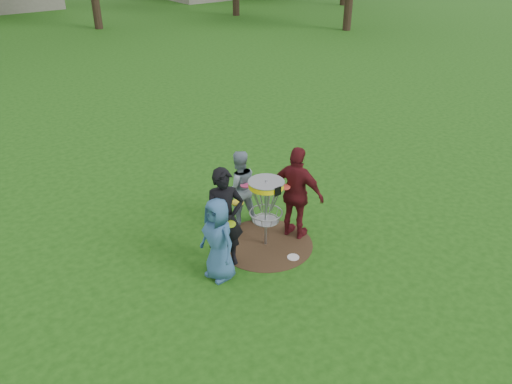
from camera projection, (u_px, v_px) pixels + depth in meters
ground at (266, 244)px, 9.50m from camera, size 100.00×100.00×0.00m
dirt_patch at (266, 244)px, 9.50m from camera, size 1.80×1.80×0.01m
player_blue at (218, 240)px, 8.29m from camera, size 0.56×0.79×1.50m
player_black at (224, 218)px, 8.55m from camera, size 0.80×0.68×1.86m
player_grey at (239, 187)px, 9.88m from camera, size 0.89×0.79×1.55m
player_maroon at (297, 194)px, 9.33m from camera, size 0.81×1.18×1.85m
disc_on_grass at (293, 257)px, 9.10m from camera, size 0.22×0.22×0.02m
disc_golf_basket at (266, 197)px, 9.01m from camera, size 0.66×0.67×1.38m
held_discs at (250, 199)px, 8.92m from camera, size 1.56×1.15×0.23m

